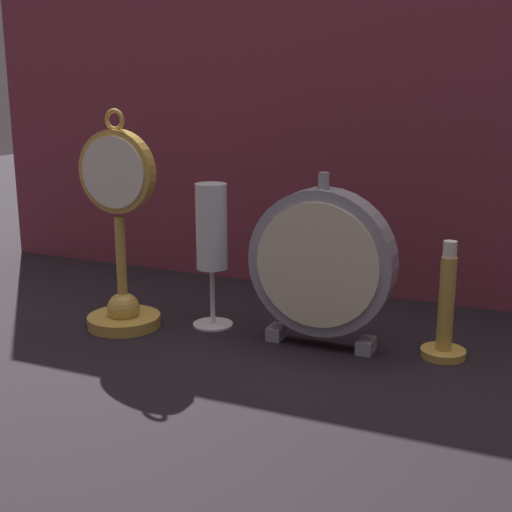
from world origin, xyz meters
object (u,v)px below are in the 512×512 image
(mantel_clock_silver, at_px, (321,263))
(champagne_flute, at_px, (212,237))
(brass_candlestick, at_px, (445,319))
(pocket_watch_on_stand, at_px, (120,246))

(mantel_clock_silver, relative_size, champagne_flute, 1.13)
(champagne_flute, bearing_deg, mantel_clock_silver, -4.71)
(mantel_clock_silver, height_order, brass_candlestick, mantel_clock_silver)
(pocket_watch_on_stand, relative_size, brass_candlestick, 2.02)
(pocket_watch_on_stand, height_order, brass_candlestick, pocket_watch_on_stand)
(mantel_clock_silver, distance_m, brass_candlestick, 0.17)
(mantel_clock_silver, xyz_separation_m, champagne_flute, (-0.16, 0.01, 0.02))
(pocket_watch_on_stand, distance_m, mantel_clock_silver, 0.28)
(brass_candlestick, bearing_deg, mantel_clock_silver, -170.22)
(mantel_clock_silver, relative_size, brass_candlestick, 1.52)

